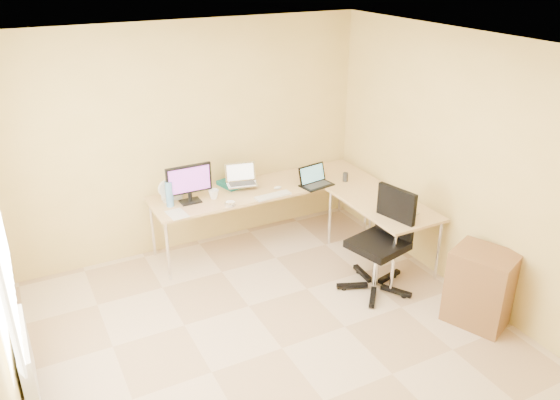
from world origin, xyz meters
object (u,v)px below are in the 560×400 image
laptop_return (403,204)px  office_chair (378,247)px  mug (214,194)px  laptop_center (242,175)px  monitor (189,184)px  desk_return (381,232)px  desk_fan (166,192)px  desk_main (264,215)px  cabinet (480,288)px  laptop_black (317,176)px  keyboard (273,196)px  water_bottle (169,194)px

laptop_return → office_chair: (-0.39, -0.14, -0.34)m
mug → laptop_center: bearing=17.3°
monitor → mug: 0.31m
desk_return → desk_fan: bearing=152.2°
desk_return → office_chair: 0.61m
mug → desk_fan: size_ratio=0.46×
desk_fan → desk_return: bearing=-39.8°
desk_main → cabinet: cabinet is taller
laptop_black → keyboard: bearing=174.2°
laptop_center → office_chair: size_ratio=0.33×
laptop_black → keyboard: 0.60m
water_bottle → cabinet: size_ratio=0.38×
keyboard → cabinet: keyboard is taller
mug → laptop_return: (1.61, -1.26, 0.05)m
mug → office_chair: bearing=-48.8°
laptop_return → desk_fan: bearing=46.4°
mug → laptop_return: 2.05m
desk_fan → cabinet: desk_fan is taller
desk_main → laptop_center: laptop_center is taller
mug → office_chair: 1.88m
desk_main → desk_fan: bearing=174.5°
desk_fan → desk_main: bearing=-17.5°
monitor → desk_fan: (-0.23, 0.12, -0.09)m
mug → laptop_return: size_ratio=0.35×
keyboard → water_bottle: size_ratio=1.47×
desk_return → mug: 1.92m
water_bottle → office_chair: office_chair is taller
office_chair → cabinet: (0.54, -0.89, -0.14)m
cabinet → laptop_center: bearing=96.7°
laptop_black → laptop_return: (0.41, -1.05, -0.01)m
desk_main → cabinet: size_ratio=3.49×
desk_main → monitor: monitor is taller
desk_return → cabinet: (0.15, -1.33, -0.01)m
laptop_black → cabinet: bearing=-84.3°
laptop_return → laptop_center: bearing=31.6°
laptop_black → cabinet: size_ratio=0.49×
keyboard → desk_fan: size_ratio=1.72×
desk_main → laptop_black: size_ratio=7.12×
monitor → desk_fan: monitor is taller
monitor → desk_fan: 0.27m
cabinet → desk_main: bearing=92.9°
mug → water_bottle: water_bottle is taller
monitor → laptop_black: size_ratio=1.36×
office_chair → laptop_black: bearing=77.6°
desk_main → cabinet: 2.59m
laptop_black → keyboard: (-0.59, -0.04, -0.11)m
monitor → cabinet: size_ratio=0.66×
keyboard → office_chair: size_ratio=0.39×
laptop_black → desk_return: bearing=-70.3°
desk_main → laptop_black: bearing=-24.8°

